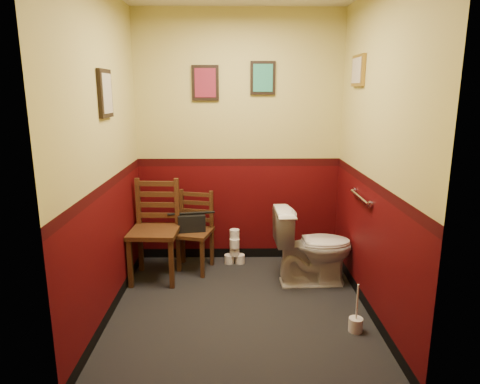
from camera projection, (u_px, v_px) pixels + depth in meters
The scene contains 16 objects.
floor at pixel (240, 309), 3.76m from camera, with size 2.20×2.40×0.00m, color black.
wall_back at pixel (239, 140), 4.62m from camera, with size 2.20×2.70×0.00m, color #3F0508.
wall_front at pixel (244, 191), 2.28m from camera, with size 2.20×2.70×0.00m, color #3F0508.
wall_left at pixel (104, 157), 3.43m from camera, with size 2.40×2.70×0.00m, color #3F0508.
wall_right at pixel (376, 157), 3.46m from camera, with size 2.40×2.70×0.00m, color #3F0508.
grab_bar at pixel (360, 197), 3.80m from camera, with size 0.05×0.56×0.06m.
framed_print_back_a at pixel (205, 83), 4.45m from camera, with size 0.28×0.04×0.36m.
framed_print_back_b at pixel (263, 78), 4.45m from camera, with size 0.26×0.04×0.34m.
framed_print_left at pixel (105, 93), 3.42m from camera, with size 0.04×0.30×0.38m.
framed_print_right at pixel (358, 70), 3.88m from camera, with size 0.04×0.34×0.28m.
toilet at pixel (313, 247), 4.20m from camera, with size 0.43×0.77×0.76m, color white.
toilet_brush at pixel (356, 324), 3.40m from camera, with size 0.11×0.11×0.40m.
chair_left at pixel (155, 230), 4.29m from camera, with size 0.49×0.49×1.01m.
chair_right at pixel (193, 231), 4.53m from camera, with size 0.47×0.47×0.84m.
handbag at pixel (192, 223), 4.47m from camera, with size 0.30×0.19×0.20m.
tp_stack at pixel (235, 249), 4.71m from camera, with size 0.22×0.14×0.39m.
Camera 1 is at (-0.05, -3.42, 1.88)m, focal length 32.00 mm.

